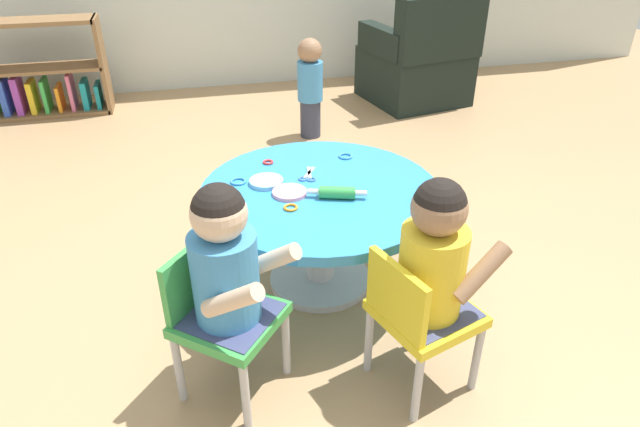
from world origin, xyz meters
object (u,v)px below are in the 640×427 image
at_px(seated_child_left, 225,261).
at_px(toddler_standing, 310,86).
at_px(armchair_dark, 418,64).
at_px(craft_table, 320,210).
at_px(seated_child_right, 435,254).
at_px(rolling_pin, 337,192).
at_px(child_chair_right, 418,315).
at_px(child_chair_left, 221,315).
at_px(craft_scissors, 308,176).
at_px(bookshelf_low, 40,77).

distance_m(seated_child_left, toddler_standing, 2.29).
bearing_deg(toddler_standing, armchair_dark, 27.01).
xyz_separation_m(craft_table, seated_child_right, (0.21, -0.63, 0.17)).
bearing_deg(armchair_dark, craft_table, -121.60).
xyz_separation_m(craft_table, toddler_standing, (0.33, 1.64, -0.00)).
relative_size(seated_child_right, rolling_pin, 2.26).
bearing_deg(child_chair_right, seated_child_left, 167.80).
bearing_deg(armchair_dark, child_chair_right, -112.37).
bearing_deg(child_chair_left, seated_child_left, -39.77).
bearing_deg(child_chair_left, craft_table, 47.24).
bearing_deg(seated_child_left, craft_scissors, 57.64).
bearing_deg(craft_table, bookshelf_low, 120.90).
xyz_separation_m(child_chair_right, seated_child_right, (0.04, 0.01, 0.23)).
xyz_separation_m(seated_child_left, rolling_pin, (0.47, 0.42, -0.04)).
distance_m(seated_child_left, craft_scissors, 0.75).
xyz_separation_m(bookshelf_low, toddler_standing, (1.86, -0.91, 0.07)).
height_order(craft_table, child_chair_left, child_chair_left).
height_order(armchair_dark, rolling_pin, armchair_dark).
distance_m(seated_child_left, child_chair_right, 0.65).
distance_m(bookshelf_low, toddler_standing, 2.07).
distance_m(seated_child_left, seated_child_right, 0.64).
bearing_deg(rolling_pin, armchair_dark, 60.35).
bearing_deg(bookshelf_low, toddler_standing, -26.01).
xyz_separation_m(craft_table, child_chair_left, (-0.45, -0.49, -0.06)).
height_order(bookshelf_low, craft_scissors, bookshelf_low).
height_order(craft_table, seated_child_right, seated_child_right).
xyz_separation_m(bookshelf_low, craft_scissors, (1.50, -2.44, 0.18)).
relative_size(child_chair_right, armchair_dark, 0.63).
xyz_separation_m(child_chair_right, bookshelf_low, (-1.70, 3.19, -0.02)).
bearing_deg(seated_child_left, toddler_standing, 70.75).
relative_size(seated_child_right, toddler_standing, 0.76).
bearing_deg(craft_table, seated_child_left, -129.33).
distance_m(armchair_dark, rolling_pin, 2.58).
height_order(seated_child_left, child_chair_right, seated_child_left).
bearing_deg(child_chair_left, armchair_dark, 56.07).
bearing_deg(seated_child_right, child_chair_right, -161.93).
distance_m(seated_child_right, craft_scissors, 0.78).
height_order(craft_table, armchair_dark, armchair_dark).
relative_size(craft_table, child_chair_left, 1.81).
bearing_deg(seated_child_right, child_chair_left, 167.94).
xyz_separation_m(craft_table, craft_scissors, (-0.02, 0.11, 0.10)).
bearing_deg(seated_child_left, bookshelf_low, 109.83).
bearing_deg(child_chair_left, toddler_standing, 69.81).
height_order(seated_child_left, craft_scissors, seated_child_left).
bearing_deg(craft_table, seated_child_right, -71.49).
bearing_deg(seated_child_left, rolling_pin, 42.09).
distance_m(craft_table, craft_scissors, 0.15).
relative_size(craft_table, bookshelf_low, 1.04).
relative_size(armchair_dark, craft_scissors, 5.97).
distance_m(child_chair_left, bookshelf_low, 3.22).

